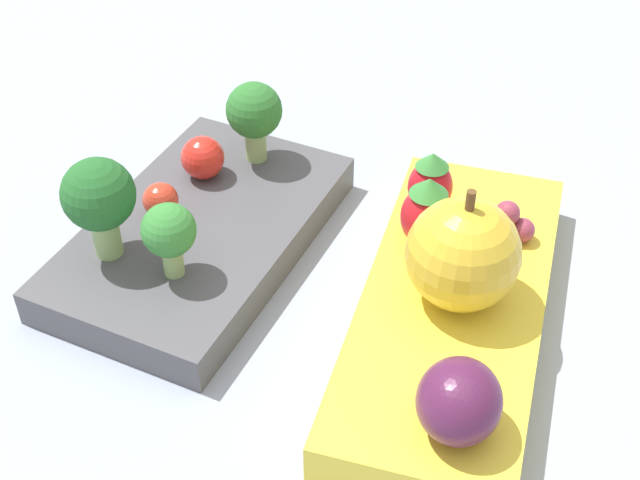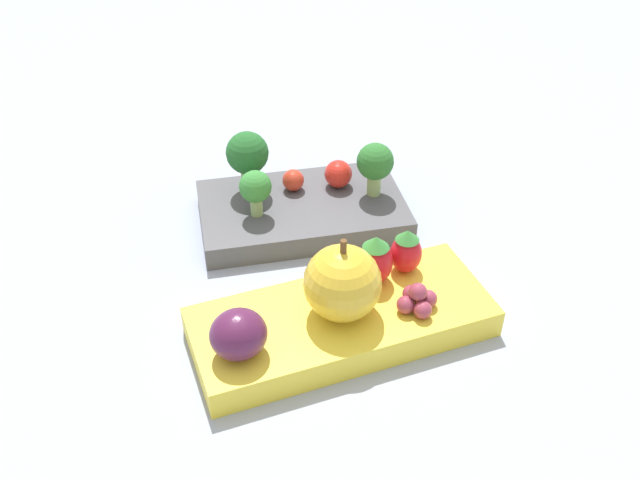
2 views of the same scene
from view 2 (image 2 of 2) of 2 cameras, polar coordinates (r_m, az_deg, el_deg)
name	(u,v)px [view 2 (image 2 of 2)]	position (r m, az deg, el deg)	size (l,w,h in m)	color
ground_plane	(325,274)	(0.61, 0.44, -2.74)	(4.00, 4.00, 0.00)	#939EB2
bento_box_savoury	(302,211)	(0.66, -1.44, 2.32)	(0.20, 0.14, 0.02)	#4C4C51
bento_box_fruit	(342,322)	(0.55, 1.75, -6.56)	(0.23, 0.09, 0.02)	yellow
broccoli_floret_0	(255,188)	(0.63, -5.19, 4.15)	(0.03, 0.03, 0.04)	#93B770
broccoli_floret_1	(375,163)	(0.65, 4.43, 6.13)	(0.03, 0.03, 0.05)	#93B770
broccoli_floret_2	(247,155)	(0.66, -5.83, 6.78)	(0.04, 0.04, 0.06)	#93B770
cherry_tomato_0	(293,180)	(0.67, -2.16, 4.81)	(0.02, 0.02, 0.02)	red
cherry_tomato_1	(338,174)	(0.67, 1.47, 5.31)	(0.03, 0.03, 0.03)	red
apple	(342,283)	(0.52, 1.81, -3.46)	(0.06, 0.06, 0.07)	gold
strawberry_0	(375,260)	(0.56, 4.43, -1.61)	(0.03, 0.03, 0.04)	red
strawberry_1	(406,251)	(0.57, 6.91, -0.90)	(0.03, 0.03, 0.04)	red
plum	(238,334)	(0.50, -6.54, -7.50)	(0.04, 0.04, 0.04)	#511E42
grape_cluster	(417,300)	(0.54, 7.78, -4.77)	(0.03, 0.03, 0.02)	#93384C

